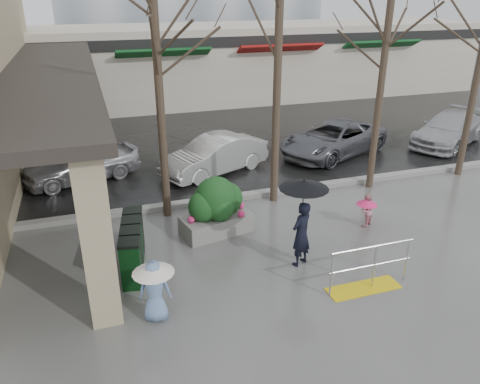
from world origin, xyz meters
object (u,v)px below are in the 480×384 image
child_pink (366,208)px  car_c (333,139)px  woman (302,215)px  tree_west (155,23)px  car_d (449,129)px  news_boxes (133,246)px  tree_midwest (279,14)px  handrail (368,273)px  car_b (215,155)px  tree_mideast (388,26)px  planter (216,207)px  car_a (82,162)px  child_blue (154,285)px

child_pink → car_c: size_ratio=0.20×
woman → child_pink: bearing=178.0°
tree_west → car_d: size_ratio=1.57×
news_boxes → tree_west: bearing=72.9°
tree_midwest → tree_west: bearing=-180.0°
news_boxes → car_c: size_ratio=0.44×
handrail → car_b: 7.66m
tree_mideast → tree_west: bearing=-180.0°
planter → car_d: size_ratio=0.44×
car_a → car_d: bearing=69.4°
car_b → planter: bearing=-38.1°
child_blue → car_d: size_ratio=0.29×
handrail → tree_midwest: 6.83m
tree_west → tree_midwest: 3.20m
tree_mideast → car_b: tree_mideast is taller
child_blue → car_b: bearing=-99.1°
child_blue → car_b: car_b is taller
handrail → child_blue: 4.40m
handrail → news_boxes: bearing=152.4°
tree_mideast → child_pink: tree_mideast is taller
car_a → car_d: (14.15, -0.57, 0.00)m
car_b → car_c: size_ratio=0.84×
tree_west → car_c: 8.81m
child_pink → child_blue: 6.26m
handrail → car_b: bearing=99.1°
child_blue → tree_mideast: bearing=-135.0°
car_d → planter: bearing=-97.5°
child_pink → news_boxes: bearing=-30.0°
tree_west → child_pink: bearing=-25.1°
car_a → car_b: same height
car_b → car_a: bearing=-122.3°
car_c → car_a: bearing=-114.8°
handrail → car_b: size_ratio=0.50×
tree_mideast → car_a: (-8.67, 3.46, -4.23)m
planter → tree_midwest: bearing=33.0°
woman → car_d: woman is taller
car_b → car_d: size_ratio=0.88×
tree_mideast → planter: bearing=-165.5°
handrail → tree_midwest: tree_midwest is taller
tree_mideast → woman: 6.45m
woman → news_boxes: (-3.63, 1.06, -0.71)m
tree_mideast → car_b: size_ratio=1.70×
tree_midwest → car_d: tree_midwest is taller
tree_midwest → car_b: size_ratio=1.83×
woman → handrail: bearing=97.5°
tree_mideast → child_pink: (-1.61, -2.29, -4.34)m
child_pink → car_c: 5.84m
woman → car_d: (9.55, 6.36, -0.62)m
handrail → child_pink: bearing=58.6°
tree_mideast → tree_midwest: bearing=180.0°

